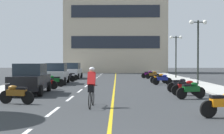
{
  "coord_description": "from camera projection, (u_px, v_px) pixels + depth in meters",
  "views": [
    {
      "loc": [
        0.46,
        -5.04,
        1.9
      ],
      "look_at": [
        -0.01,
        21.11,
        1.46
      ],
      "focal_mm": 46.36,
      "sensor_mm": 36.0,
      "label": 1
    }
  ],
  "objects": [
    {
      "name": "ground_plane",
      "position": [
        112.0,
        83.0,
        26.07
      ],
      "size": [
        140.0,
        140.0,
        0.0
      ],
      "primitive_type": "plane",
      "color": "#2D3033"
    },
    {
      "name": "curb_left",
      "position": [
        41.0,
        80.0,
        29.2
      ],
      "size": [
        2.4,
        72.0,
        0.12
      ],
      "primitive_type": "cube",
      "color": "#A8A8A3",
      "rests_on": "ground"
    },
    {
      "name": "curb_right",
      "position": [
        184.0,
        80.0,
        28.94
      ],
      "size": [
        2.4,
        72.0,
        0.12
      ],
      "primitive_type": "cube",
      "color": "#A8A8A3",
      "rests_on": "ground"
    },
    {
      "name": "lane_dash_1",
      "position": [
        53.0,
        111.0,
        11.11
      ],
      "size": [
        0.14,
        2.2,
        0.01
      ],
      "primitive_type": "cube",
      "color": "silver",
      "rests_on": "ground"
    },
    {
      "name": "lane_dash_2",
      "position": [
        70.0,
        98.0,
        15.11
      ],
      "size": [
        0.14,
        2.2,
        0.01
      ],
      "primitive_type": "cube",
      "color": "silver",
      "rests_on": "ground"
    },
    {
      "name": "lane_dash_3",
      "position": [
        80.0,
        91.0,
        19.11
      ],
      "size": [
        0.14,
        2.2,
        0.01
      ],
      "primitive_type": "cube",
      "color": "silver",
      "rests_on": "ground"
    },
    {
      "name": "lane_dash_4",
      "position": [
        86.0,
        86.0,
        23.11
      ],
      "size": [
        0.14,
        2.2,
        0.01
      ],
      "primitive_type": "cube",
      "color": "silver",
      "rests_on": "ground"
    },
    {
      "name": "lane_dash_5",
      "position": [
        91.0,
        82.0,
        27.11
      ],
      "size": [
        0.14,
        2.2,
        0.01
      ],
      "primitive_type": "cube",
      "color": "silver",
      "rests_on": "ground"
    },
    {
      "name": "lane_dash_6",
      "position": [
        94.0,
        80.0,
        31.11
      ],
      "size": [
        0.14,
        2.2,
        0.01
      ],
      "primitive_type": "cube",
      "color": "silver",
      "rests_on": "ground"
    },
    {
      "name": "lane_dash_7",
      "position": [
        97.0,
        78.0,
        35.1
      ],
      "size": [
        0.14,
        2.2,
        0.01
      ],
      "primitive_type": "cube",
      "color": "silver",
      "rests_on": "ground"
    },
    {
      "name": "lane_dash_8",
      "position": [
        99.0,
        76.0,
        39.1
      ],
      "size": [
        0.14,
        2.2,
        0.01
      ],
      "primitive_type": "cube",
      "color": "silver",
      "rests_on": "ground"
    },
    {
      "name": "lane_dash_9",
      "position": [
        101.0,
        75.0,
        43.1
      ],
      "size": [
        0.14,
        2.2,
        0.01
      ],
      "primitive_type": "cube",
      "color": "silver",
      "rests_on": "ground"
    },
    {
      "name": "lane_dash_10",
      "position": [
        102.0,
        74.0,
        47.1
      ],
      "size": [
        0.14,
        2.2,
        0.01
      ],
      "primitive_type": "cube",
      "color": "silver",
      "rests_on": "ground"
    },
    {
      "name": "lane_dash_11",
      "position": [
        103.0,
        73.0,
        51.1
      ],
      "size": [
        0.14,
        2.2,
        0.01
      ],
      "primitive_type": "cube",
      "color": "silver",
      "rests_on": "ground"
    },
    {
      "name": "centre_line_yellow",
      "position": [
        115.0,
        81.0,
        29.07
      ],
      "size": [
        0.12,
        66.0,
        0.01
      ],
      "primitive_type": "cube",
      "color": "gold",
      "rests_on": "ground"
    },
    {
      "name": "office_building",
      "position": [
        116.0,
        24.0,
        53.49
      ],
      "size": [
        18.23,
        7.29,
        17.82
      ],
      "color": "#BCAD93",
      "rests_on": "ground"
    },
    {
      "name": "street_lamp_mid",
      "position": [
        198.0,
        37.0,
        23.56
      ],
      "size": [
        1.46,
        0.36,
        5.22
      ],
      "color": "black",
      "rests_on": "curb_right"
    },
    {
      "name": "street_lamp_far",
      "position": [
        176.0,
        47.0,
        33.21
      ],
      "size": [
        1.46,
        0.36,
        4.82
      ],
      "color": "black",
      "rests_on": "curb_right"
    },
    {
      "name": "parked_car_near",
      "position": [
        31.0,
        79.0,
        17.34
      ],
      "size": [
        2.14,
        4.3,
        1.82
      ],
      "color": "black",
      "rests_on": "ground"
    },
    {
      "name": "parked_car_mid",
      "position": [
        57.0,
        73.0,
        25.28
      ],
      "size": [
        2.12,
        4.29,
        1.82
      ],
      "color": "black",
      "rests_on": "ground"
    },
    {
      "name": "parked_car_far",
      "position": [
        73.0,
        71.0,
        33.48
      ],
      "size": [
        1.93,
        4.21,
        1.82
      ],
      "color": "black",
      "rests_on": "ground"
    },
    {
      "name": "motorcycle_1",
      "position": [
        223.0,
        104.0,
        9.94
      ],
      "size": [
        1.68,
        0.64,
        0.92
      ],
      "color": "black",
      "rests_on": "ground"
    },
    {
      "name": "motorcycle_2",
      "position": [
        16.0,
        94.0,
        13.11
      ],
      "size": [
        1.69,
        0.63,
        0.92
      ],
      "color": "black",
      "rests_on": "ground"
    },
    {
      "name": "motorcycle_3",
      "position": [
        191.0,
        90.0,
        14.94
      ],
      "size": [
        1.64,
        0.79,
        0.92
      ],
      "color": "black",
      "rests_on": "ground"
    },
    {
      "name": "motorcycle_4",
      "position": [
        186.0,
        87.0,
        16.46
      ],
      "size": [
        1.7,
        0.6,
        0.92
      ],
      "color": "black",
      "rests_on": "ground"
    },
    {
      "name": "motorcycle_5",
      "position": [
        180.0,
        85.0,
        18.33
      ],
      "size": [
        1.67,
        0.71,
        0.92
      ],
      "color": "black",
      "rests_on": "ground"
    },
    {
      "name": "motorcycle_6",
      "position": [
        47.0,
        82.0,
        20.34
      ],
      "size": [
        1.64,
        0.78,
        0.92
      ],
      "color": "black",
      "rests_on": "ground"
    },
    {
      "name": "motorcycle_7",
      "position": [
        54.0,
        81.0,
        22.41
      ],
      "size": [
        1.7,
        0.6,
        0.92
      ],
      "color": "black",
      "rests_on": "ground"
    },
    {
      "name": "motorcycle_8",
      "position": [
        162.0,
        79.0,
        24.14
      ],
      "size": [
        1.69,
        0.63,
        0.92
      ],
      "color": "black",
      "rests_on": "ground"
    },
    {
      "name": "motorcycle_9",
      "position": [
        159.0,
        78.0,
        25.93
      ],
      "size": [
        1.67,
        0.69,
        0.92
      ],
      "color": "black",
      "rests_on": "ground"
    },
    {
      "name": "motorcycle_10",
      "position": [
        67.0,
        77.0,
        27.89
      ],
      "size": [
        1.68,
        0.65,
        0.92
      ],
      "color": "black",
      "rests_on": "ground"
    },
    {
      "name": "motorcycle_11",
      "position": [
        70.0,
        76.0,
        29.73
      ],
      "size": [
        1.7,
        0.6,
        0.92
      ],
      "color": "black",
      "rests_on": "ground"
    },
    {
      "name": "motorcycle_12",
      "position": [
        153.0,
        75.0,
        32.72
      ],
      "size": [
        1.7,
        0.6,
        0.92
      ],
      "color": "black",
      "rests_on": "ground"
    },
    {
      "name": "motorcycle_13",
      "position": [
        148.0,
        74.0,
        34.16
      ],
      "size": [
        1.69,
        0.6,
        0.92
      ],
      "color": "black",
      "rests_on": "ground"
    },
    {
      "name": "cyclist_rider",
      "position": [
        91.0,
        86.0,
        12.23
      ],
      "size": [
        0.42,
        1.77,
        1.71
      ],
      "color": "black",
      "rests_on": "ground"
    }
  ]
}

